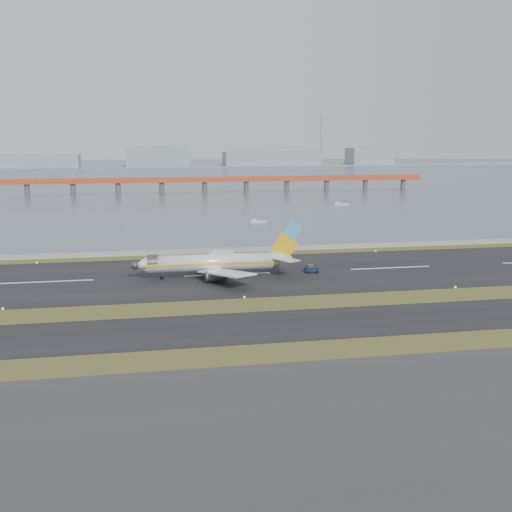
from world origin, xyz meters
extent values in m
plane|color=#394719|center=(0.00, 0.00, 0.00)|extent=(1000.00, 1000.00, 0.00)
cube|color=#303032|center=(0.00, -55.00, 0.05)|extent=(1000.00, 50.00, 0.10)
cube|color=black|center=(0.00, -12.00, 0.05)|extent=(1000.00, 18.00, 0.10)
cube|color=black|center=(0.00, 30.00, 0.05)|extent=(1000.00, 45.00, 0.10)
cube|color=gray|center=(0.00, 60.00, 0.50)|extent=(1000.00, 2.50, 1.00)
cube|color=#495669|center=(0.00, 460.00, 0.00)|extent=(1400.00, 800.00, 1.30)
cube|color=#B6421F|center=(20.00, 250.00, 7.50)|extent=(260.00, 5.00, 1.60)
cube|color=#B6421F|center=(20.00, 250.00, 9.00)|extent=(260.00, 0.40, 1.40)
cylinder|color=#4C4C51|center=(-76.00, 250.00, 3.00)|extent=(2.80, 2.80, 7.00)
cylinder|color=#4C4C51|center=(20.00, 250.00, 3.00)|extent=(2.80, 2.80, 7.00)
cylinder|color=#4C4C51|center=(116.00, 250.00, 3.00)|extent=(2.80, 2.80, 7.00)
cube|color=gray|center=(0.00, 620.00, 0.00)|extent=(1400.00, 80.00, 1.00)
cube|color=gray|center=(-120.00, 620.00, 7.00)|extent=(90.00, 35.00, 14.00)
cube|color=gray|center=(10.00, 620.00, 11.00)|extent=(70.00, 35.00, 22.00)
cube|color=gray|center=(140.00, 620.00, 8.00)|extent=(110.00, 35.00, 16.00)
cube|color=gray|center=(260.00, 620.00, 10.00)|extent=(50.00, 35.00, 20.00)
cylinder|color=gray|center=(200.00, 620.00, 30.00)|extent=(1.80, 1.80, 60.00)
cylinder|color=silver|center=(-4.07, 27.67, 3.50)|extent=(28.00, 3.80, 3.80)
cone|color=silver|center=(-19.67, 27.67, 3.50)|extent=(3.20, 3.80, 3.80)
cone|color=silver|center=(12.13, 27.67, 3.80)|extent=(5.00, 3.80, 3.80)
cube|color=gold|center=(-4.07, 25.75, 3.50)|extent=(31.00, 0.06, 0.45)
cube|color=gold|center=(-4.07, 29.59, 3.50)|extent=(31.00, 0.06, 0.45)
cube|color=silver|center=(-1.87, 19.17, 2.80)|extent=(11.31, 15.89, 1.66)
cube|color=silver|center=(-1.87, 36.17, 2.80)|extent=(11.31, 15.89, 1.66)
cylinder|color=#39393E|center=(-3.57, 21.67, 1.60)|extent=(4.20, 2.10, 2.10)
cylinder|color=#39393E|center=(-3.57, 33.67, 1.60)|extent=(4.20, 2.10, 2.10)
cube|color=gold|center=(12.93, 27.67, 6.70)|extent=(6.80, 0.35, 6.85)
cube|color=#44A5C2|center=(14.83, 27.67, 10.40)|extent=(4.85, 0.37, 4.90)
cube|color=silver|center=(12.43, 23.87, 4.30)|extent=(5.64, 6.80, 0.22)
cube|color=silver|center=(12.43, 31.47, 4.30)|extent=(5.64, 6.80, 0.22)
cylinder|color=black|center=(-15.07, 27.67, 0.45)|extent=(0.80, 0.28, 0.80)
cylinder|color=black|center=(-2.57, 24.87, 0.55)|extent=(1.00, 0.38, 1.00)
cylinder|color=black|center=(-2.57, 30.47, 0.55)|extent=(1.00, 0.38, 1.00)
cube|color=#121932|center=(19.66, 28.23, 0.86)|extent=(3.12, 1.82, 1.15)
cube|color=#39393E|center=(19.28, 28.24, 1.63)|extent=(1.39, 1.48, 0.67)
cylinder|color=black|center=(18.59, 27.49, 0.34)|extent=(0.68, 0.31, 0.67)
cylinder|color=black|center=(18.63, 29.03, 0.34)|extent=(0.68, 0.31, 0.67)
cylinder|color=black|center=(20.70, 27.43, 0.34)|extent=(0.68, 0.31, 0.67)
cylinder|color=black|center=(20.74, 28.97, 0.34)|extent=(0.68, 0.31, 0.67)
cube|color=#B8B8BC|center=(24.85, 119.39, 0.37)|extent=(6.73, 2.92, 0.84)
cube|color=#B8B8BC|center=(23.47, 119.20, 1.12)|extent=(2.05, 1.73, 0.84)
cube|color=#B8B8BC|center=(75.74, 174.01, 0.41)|extent=(7.29, 2.88, 0.91)
cube|color=#B8B8BC|center=(74.22, 174.15, 1.22)|extent=(2.17, 1.81, 0.91)
camera|label=1|loc=(-21.23, -113.08, 30.97)|focal=45.00mm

